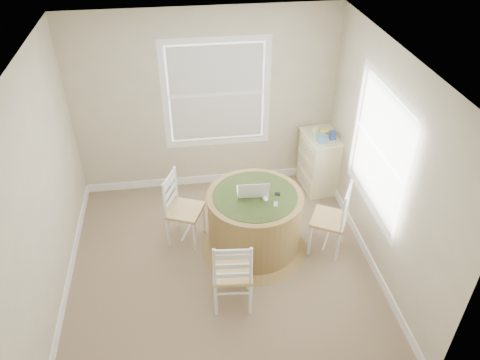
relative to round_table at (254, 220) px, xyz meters
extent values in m
cube|color=#897757|center=(-0.44, -0.30, -0.46)|extent=(3.60, 3.60, 0.02)
cube|color=white|center=(-0.44, -0.30, 2.16)|extent=(3.60, 3.60, 0.02)
cube|color=beige|center=(-0.44, 1.51, 0.85)|extent=(3.60, 0.02, 2.60)
cube|color=beige|center=(-0.44, -2.11, 0.85)|extent=(3.60, 0.02, 2.60)
cube|color=beige|center=(-2.25, -0.30, 0.85)|extent=(0.02, 3.60, 2.60)
cube|color=beige|center=(1.37, -0.30, 0.85)|extent=(0.02, 3.60, 2.60)
cube|color=white|center=(-0.44, 1.49, -0.39)|extent=(3.60, 0.02, 0.12)
cube|color=white|center=(-2.23, -0.30, -0.39)|extent=(0.02, 3.60, 0.12)
cube|color=white|center=(1.35, -0.30, -0.39)|extent=(0.02, 3.60, 0.12)
cylinder|color=olive|center=(0.00, 0.00, 0.00)|extent=(1.13, 1.13, 0.73)
cone|color=olive|center=(0.00, 0.00, -0.41)|extent=(1.33, 1.33, 0.08)
cylinder|color=olive|center=(0.00, 0.00, 0.36)|extent=(1.15, 1.15, 0.03)
cylinder|color=#3C4A20|center=(0.00, 0.00, 0.37)|extent=(1.00, 1.00, 0.01)
cone|color=#3C4A20|center=(0.00, 0.00, 0.32)|extent=(1.11, 1.11, 0.10)
cube|color=white|center=(-0.02, 0.08, 0.38)|extent=(0.37, 0.27, 0.02)
cube|color=silver|center=(-0.02, 0.08, 0.39)|extent=(0.30, 0.16, 0.00)
cube|color=black|center=(-0.03, -0.08, 0.50)|extent=(0.36, 0.09, 0.23)
ellipsoid|color=white|center=(0.11, -0.08, 0.39)|extent=(0.09, 0.12, 0.04)
cube|color=#B7BABF|center=(0.21, -0.20, 0.38)|extent=(0.07, 0.10, 0.02)
cube|color=black|center=(0.26, -0.02, 0.38)|extent=(0.07, 0.06, 0.02)
cube|color=beige|center=(1.16, 1.17, -0.03)|extent=(0.52, 0.67, 0.84)
cube|color=beige|center=(1.16, 1.17, 0.40)|extent=(0.55, 0.70, 0.02)
cube|color=beige|center=(0.90, 1.14, -0.28)|extent=(0.07, 0.52, 0.18)
cube|color=beige|center=(0.90, 1.14, -0.02)|extent=(0.07, 0.52, 0.18)
cube|color=beige|center=(0.90, 1.14, 0.23)|extent=(0.07, 0.52, 0.18)
cube|color=#548AC0|center=(1.09, 1.00, 0.47)|extent=(0.13, 0.13, 0.10)
cube|color=#E7E952|center=(1.22, 1.22, 0.45)|extent=(0.16, 0.12, 0.06)
cube|color=#364EA2|center=(1.27, 1.06, 0.48)|extent=(0.09, 0.09, 0.12)
cylinder|color=beige|center=(1.06, 1.29, 0.46)|extent=(0.07, 0.07, 0.09)
camera|label=1|loc=(-0.78, -4.28, 3.70)|focal=35.00mm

